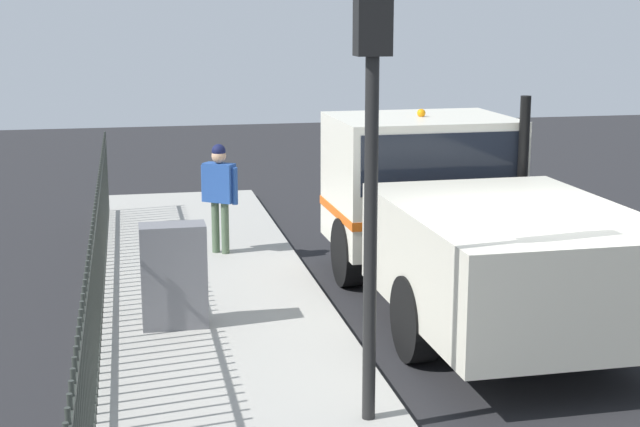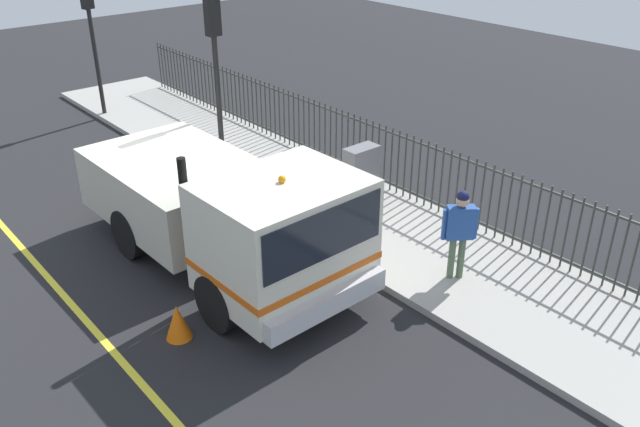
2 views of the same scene
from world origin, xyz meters
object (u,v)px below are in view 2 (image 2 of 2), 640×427
(worker_standing, at_px, (460,226))
(traffic_light_mid, at_px, (90,19))
(work_truck, at_px, (231,211))
(traffic_cone, at_px, (178,322))
(utility_cabinet, at_px, (361,174))
(traffic_light_near, at_px, (215,52))

(worker_standing, height_order, traffic_light_mid, traffic_light_mid)
(work_truck, height_order, traffic_cone, work_truck)
(work_truck, xyz_separation_m, worker_standing, (2.76, -2.81, -0.10))
(traffic_light_mid, xyz_separation_m, utility_cabinet, (1.75, -9.25, -2.14))
(worker_standing, xyz_separation_m, utility_cabinet, (0.87, 3.33, -0.41))
(worker_standing, bearing_deg, work_truck, -9.30)
(work_truck, distance_m, traffic_light_mid, 10.07)
(traffic_light_mid, bearing_deg, work_truck, 69.13)
(utility_cabinet, xyz_separation_m, traffic_cone, (-5.35, -1.52, -0.46))
(worker_standing, bearing_deg, traffic_cone, 14.31)
(work_truck, relative_size, worker_standing, 3.73)
(worker_standing, height_order, utility_cabinet, worker_standing)
(work_truck, xyz_separation_m, traffic_light_mid, (1.87, 9.76, 1.62))
(traffic_light_near, height_order, traffic_light_mid, traffic_light_near)
(utility_cabinet, bearing_deg, traffic_cone, -164.12)
(utility_cabinet, relative_size, traffic_cone, 2.09)
(worker_standing, xyz_separation_m, traffic_light_near, (-0.73, 6.30, 1.90))
(traffic_light_mid, bearing_deg, utility_cabinet, 90.74)
(work_truck, distance_m, traffic_cone, 2.22)
(work_truck, height_order, traffic_light_mid, traffic_light_mid)
(traffic_cone, bearing_deg, utility_cabinet, 15.88)
(traffic_light_near, bearing_deg, work_truck, 59.19)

